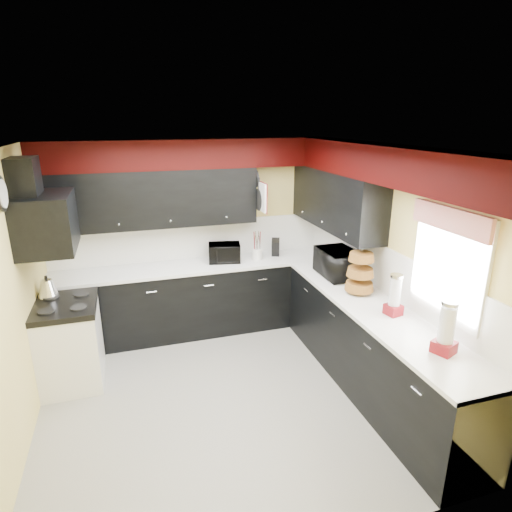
{
  "coord_description": "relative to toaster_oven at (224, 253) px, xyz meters",
  "views": [
    {
      "loc": [
        -0.81,
        -3.7,
        2.75
      ],
      "look_at": [
        0.54,
        0.65,
        1.27
      ],
      "focal_mm": 30.0,
      "sensor_mm": 36.0,
      "label": 1
    }
  ],
  "objects": [
    {
      "name": "stove",
      "position": [
        -1.88,
        -0.76,
        -0.63
      ],
      "size": [
        0.6,
        0.75,
        0.86
      ],
      "primitive_type": "cube",
      "color": "white",
      "rests_on": "ground"
    },
    {
      "name": "cab_back",
      "position": [
        -0.38,
        -0.01,
        -0.61
      ],
      "size": [
        3.6,
        0.6,
        0.9
      ],
      "primitive_type": "cube",
      "color": "black",
      "rests_on": "ground"
    },
    {
      "name": "toaster_oven",
      "position": [
        0.0,
        0.0,
        0.0
      ],
      "size": [
        0.46,
        0.41,
        0.24
      ],
      "primitive_type": "imported",
      "rotation": [
        0.0,
        0.0,
        -0.19
      ],
      "color": "black",
      "rests_on": "counter_back"
    },
    {
      "name": "pan_mid",
      "position": [
        0.44,
        -0.09,
        0.69
      ],
      "size": [
        0.03,
        0.28,
        0.46
      ],
      "primitive_type": null,
      "color": "black",
      "rests_on": "upper_back"
    },
    {
      "name": "upper_back",
      "position": [
        -0.88,
        0.11,
        0.74
      ],
      "size": [
        2.6,
        0.35,
        0.7
      ],
      "primitive_type": "cube",
      "color": "black",
      "rests_on": "wall_back"
    },
    {
      "name": "clock",
      "position": [
        -2.15,
        -1.26,
        1.09
      ],
      "size": [
        0.03,
        0.3,
        0.3
      ],
      "primitive_type": null,
      "color": "black",
      "rests_on": "wall_left"
    },
    {
      "name": "upper_right",
      "position": [
        1.25,
        -0.61,
        0.74
      ],
      "size": [
        0.35,
        1.8,
        0.7
      ],
      "primitive_type": "cube",
      "color": "black",
      "rests_on": "wall_right"
    },
    {
      "name": "wall_left",
      "position": [
        -2.18,
        -1.51,
        0.19
      ],
      "size": [
        0.06,
        3.6,
        2.5
      ],
      "primitive_type": "cube",
      "color": "#E0C666",
      "rests_on": "ground"
    },
    {
      "name": "wall_right",
      "position": [
        1.42,
        -1.51,
        0.19
      ],
      "size": [
        0.06,
        3.6,
        2.5
      ],
      "primitive_type": "cube",
      "color": "#E0C666",
      "rests_on": "ground"
    },
    {
      "name": "kettle",
      "position": [
        -2.06,
        -0.52,
        -0.04
      ],
      "size": [
        0.26,
        0.26,
        0.19
      ],
      "primitive_type": null,
      "rotation": [
        0.0,
        0.0,
        0.33
      ],
      "color": "silver",
      "rests_on": "cooktop"
    },
    {
      "name": "microwave",
      "position": [
        1.17,
        -0.92,
        0.04
      ],
      "size": [
        0.39,
        0.57,
        0.32
      ],
      "primitive_type": "imported",
      "rotation": [
        0.0,
        0.0,
        1.57
      ],
      "color": "black",
      "rests_on": "counter_right"
    },
    {
      "name": "counter_back",
      "position": [
        -0.38,
        -0.01,
        -0.14
      ],
      "size": [
        3.62,
        0.64,
        0.04
      ],
      "primitive_type": "cube",
      "color": "white",
      "rests_on": "cab_back"
    },
    {
      "name": "cooktop",
      "position": [
        -1.88,
        -0.76,
        -0.17
      ],
      "size": [
        0.62,
        0.77,
        0.06
      ],
      "primitive_type": "cube",
      "color": "black",
      "rests_on": "stove"
    },
    {
      "name": "utensil_crock",
      "position": [
        0.44,
        -0.04,
        -0.04
      ],
      "size": [
        0.18,
        0.18,
        0.15
      ],
      "primitive_type": "cylinder",
      "rotation": [
        0.0,
        0.0,
        0.39
      ],
      "color": "silver",
      "rests_on": "counter_back"
    },
    {
      "name": "splash_right",
      "position": [
        1.41,
        -1.51,
        0.13
      ],
      "size": [
        0.02,
        3.6,
        0.5
      ],
      "primitive_type": "cube",
      "color": "white",
      "rests_on": "counter_right"
    },
    {
      "name": "hood",
      "position": [
        -1.93,
        -0.76,
        0.72
      ],
      "size": [
        0.5,
        0.78,
        0.55
      ],
      "primitive_type": "cube",
      "color": "black",
      "rests_on": "wall_left"
    },
    {
      "name": "wall_back",
      "position": [
        -0.38,
        0.29,
        0.19
      ],
      "size": [
        3.6,
        0.06,
        2.5
      ],
      "primitive_type": "cube",
      "color": "#E0C666",
      "rests_on": "ground"
    },
    {
      "name": "cut_board",
      "position": [
        0.45,
        -0.21,
        0.74
      ],
      "size": [
        0.03,
        0.26,
        0.35
      ],
      "primitive_type": "cube",
      "color": "white",
      "rests_on": "upper_back"
    },
    {
      "name": "baskets",
      "position": [
        1.14,
        -1.46,
        0.12
      ],
      "size": [
        0.27,
        0.27,
        0.5
      ],
      "primitive_type": null,
      "color": "brown",
      "rests_on": "upper_right"
    },
    {
      "name": "dispenser_b",
      "position": [
        1.16,
        -2.76,
        0.1
      ],
      "size": [
        0.21,
        0.21,
        0.44
      ],
      "primitive_type": null,
      "rotation": [
        0.0,
        0.0,
        0.39
      ],
      "color": "#5A0202",
      "rests_on": "counter_right"
    },
    {
      "name": "valance",
      "position": [
        1.35,
        -2.41,
        0.89
      ],
      "size": [
        0.04,
        0.88,
        0.2
      ],
      "primitive_type": "cube",
      "color": "red",
      "rests_on": "wall_right"
    },
    {
      "name": "dispenser_a",
      "position": [
        1.18,
        -2.03,
        0.07
      ],
      "size": [
        0.16,
        0.16,
        0.38
      ],
      "primitive_type": null,
      "rotation": [
        0.0,
        0.0,
        0.2
      ],
      "color": "#620D13",
      "rests_on": "counter_right"
    },
    {
      "name": "soffit_back",
      "position": [
        -0.38,
        0.11,
        1.27
      ],
      "size": [
        3.6,
        0.36,
        0.35
      ],
      "primitive_type": "cube",
      "color": "black",
      "rests_on": "wall_back"
    },
    {
      "name": "ground",
      "position": [
        -0.38,
        -1.51,
        -1.06
      ],
      "size": [
        3.6,
        3.6,
        0.0
      ],
      "primitive_type": "plane",
      "color": "gray",
      "rests_on": "ground"
    },
    {
      "name": "splash_back",
      "position": [
        -0.38,
        0.28,
        0.13
      ],
      "size": [
        3.6,
        0.02,
        0.5
      ],
      "primitive_type": "cube",
      "color": "white",
      "rests_on": "counter_back"
    },
    {
      "name": "soffit_right",
      "position": [
        1.24,
        -1.69,
        1.27
      ],
      "size": [
        0.36,
        3.24,
        0.35
      ],
      "primitive_type": "cube",
      "color": "black",
      "rests_on": "wall_right"
    },
    {
      "name": "knife_block",
      "position": [
        0.72,
        0.03,
        -0.0
      ],
      "size": [
        0.15,
        0.18,
        0.23
      ],
      "primitive_type": "cube",
      "rotation": [
        0.0,
        0.0,
        -0.36
      ],
      "color": "black",
      "rests_on": "counter_back"
    },
    {
      "name": "pan_top",
      "position": [
        0.44,
        0.04,
        0.94
      ],
      "size": [
        0.03,
        0.22,
        0.4
      ],
      "primitive_type": null,
      "color": "black",
      "rests_on": "upper_back"
    },
    {
      "name": "deco_plate",
      "position": [
        1.39,
        -1.86,
        1.19
      ],
      "size": [
        0.03,
        0.24,
        0.24
      ],
      "primitive_type": null,
      "color": "white",
      "rests_on": "wall_right"
    },
    {
      "name": "cab_right",
      "position": [
        1.12,
        -1.81,
        -0.61
      ],
      "size": [
        0.6,
        3.0,
        0.9
      ],
      "primitive_type": "cube",
      "color": "black",
      "rests_on": "ground"
    },
    {
      "name": "hood_duct",
      "position": [
        -2.06,
        -0.76,
        1.14
      ],
      "size": [
        0.24,
        0.4,
        0.4
      ],
      "primitive_type": "cube",
      "color": "black",
      "rests_on": "wall_left"
    },
    {
      "name": "ceiling",
      "position": [
        -0.38,
        -1.51,
        1.44
      ],
      "size": [
        3.6,
        3.6,
        0.06
      ],
      "primitive_type": "cube",
      "color": "white",
      "rests_on": "wall_back"
    },
    {
      "name": "counter_right",
      "position": [
        1.12,
        -1.81,
        -0.14
      ],
      "size": [
        0.64,
        3.02,
        0.04
      ],
      "primitive_type": "cube",
      "color": "white",
      "rests_on": "cab_right"
    },
    {
      "name": "window",
      "position": [
        1.41,
        -2.41,
        0.49
      ],
      "size": [
        0.03,
        0.86,
        0.96
      ],
      "primitive_type": null,
      "color": "white",
      "rests_on": "wall_right"
    },
    {
      "name": "pan_low",
      "position": [
        0.44,
        0.17,
        0.66
      ],
      "size": [
        0.03,
        0.24,
        0.42
      ],
      "primitive_type": null,
      "color": "black",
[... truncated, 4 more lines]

